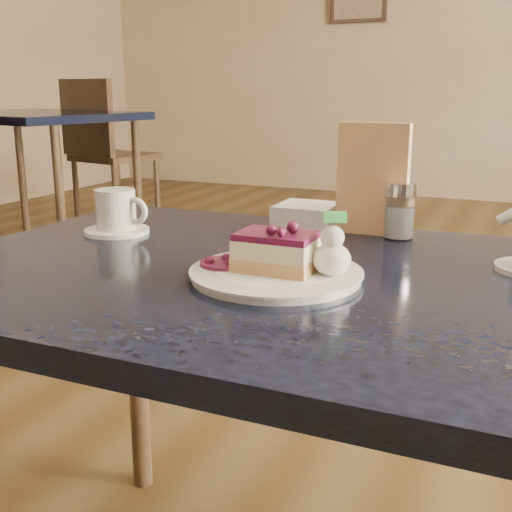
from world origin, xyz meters
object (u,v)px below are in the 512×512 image
at_px(cheesecake_slice, 276,252).
at_px(coffee_set, 117,214).
at_px(main_table, 287,316).
at_px(dessert_plate, 276,275).
at_px(bg_table_far_left, 43,238).

xyz_separation_m(cheesecake_slice, coffee_set, (-0.38, 0.15, -0.00)).
bearing_deg(coffee_set, cheesecake_slice, -21.96).
bearing_deg(cheesecake_slice, main_table, 90.00).
xyz_separation_m(main_table, cheesecake_slice, (0.00, -0.05, 0.11)).
height_order(dessert_plate, cheesecake_slice, cheesecake_slice).
bearing_deg(coffee_set, bg_table_far_left, 135.56).
relative_size(coffee_set, bg_table_far_left, 0.06).
height_order(coffee_set, bg_table_far_left, bg_table_far_left).
distance_m(main_table, coffee_set, 0.41).
height_order(cheesecake_slice, bg_table_far_left, bg_table_far_left).
distance_m(cheesecake_slice, coffee_set, 0.41).
relative_size(cheesecake_slice, bg_table_far_left, 0.06).
xyz_separation_m(main_table, dessert_plate, (0.00, -0.05, 0.08)).
height_order(main_table, bg_table_far_left, bg_table_far_left).
distance_m(main_table, cheesecake_slice, 0.12).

